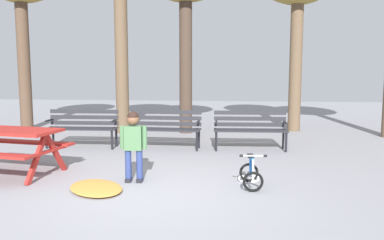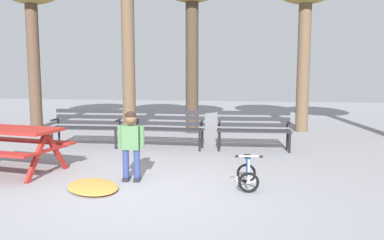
{
  "view_description": "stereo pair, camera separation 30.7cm",
  "coord_description": "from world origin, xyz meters",
  "px_view_note": "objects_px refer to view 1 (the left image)",
  "views": [
    {
      "loc": [
        1.25,
        -5.26,
        1.71
      ],
      "look_at": [
        0.47,
        1.75,
        0.85
      ],
      "focal_mm": 36.87,
      "sensor_mm": 36.0,
      "label": 1
    },
    {
      "loc": [
        1.55,
        -5.22,
        1.71
      ],
      "look_at": [
        0.47,
        1.75,
        0.85
      ],
      "focal_mm": 36.87,
      "sensor_mm": 36.0,
      "label": 2
    }
  ],
  "objects_px": {
    "park_bench_left": "(165,126)",
    "park_bench_far_left": "(83,125)",
    "child_standing": "(133,141)",
    "park_bench_right": "(250,127)",
    "picnic_table": "(5,139)",
    "kids_bicycle": "(251,174)"
  },
  "relations": [
    {
      "from": "park_bench_far_left",
      "to": "park_bench_right",
      "type": "xyz_separation_m",
      "value": [
        3.8,
        0.14,
        0.0
      ]
    },
    {
      "from": "park_bench_right",
      "to": "park_bench_far_left",
      "type": "bearing_deg",
      "value": -177.96
    },
    {
      "from": "park_bench_left",
      "to": "park_bench_right",
      "type": "bearing_deg",
      "value": 2.09
    },
    {
      "from": "child_standing",
      "to": "kids_bicycle",
      "type": "height_order",
      "value": "child_standing"
    },
    {
      "from": "park_bench_left",
      "to": "park_bench_right",
      "type": "height_order",
      "value": "same"
    },
    {
      "from": "park_bench_left",
      "to": "park_bench_far_left",
      "type": "bearing_deg",
      "value": -178.01
    },
    {
      "from": "park_bench_left",
      "to": "park_bench_right",
      "type": "xyz_separation_m",
      "value": [
        1.89,
        0.07,
        0.0
      ]
    },
    {
      "from": "park_bench_far_left",
      "to": "park_bench_left",
      "type": "height_order",
      "value": "same"
    },
    {
      "from": "picnic_table",
      "to": "park_bench_right",
      "type": "bearing_deg",
      "value": 32.05
    },
    {
      "from": "park_bench_right",
      "to": "child_standing",
      "type": "xyz_separation_m",
      "value": [
        -1.89,
        -2.84,
        0.15
      ]
    },
    {
      "from": "park_bench_far_left",
      "to": "kids_bicycle",
      "type": "xyz_separation_m",
      "value": [
        3.71,
        -2.76,
        -0.31
      ]
    },
    {
      "from": "park_bench_left",
      "to": "park_bench_right",
      "type": "distance_m",
      "value": 1.89
    },
    {
      "from": "child_standing",
      "to": "park_bench_far_left",
      "type": "bearing_deg",
      "value": 125.18
    },
    {
      "from": "picnic_table",
      "to": "park_bench_right",
      "type": "height_order",
      "value": "park_bench_right"
    },
    {
      "from": "park_bench_left",
      "to": "kids_bicycle",
      "type": "xyz_separation_m",
      "value": [
        1.81,
        -2.83,
        -0.31
      ]
    },
    {
      "from": "picnic_table",
      "to": "park_bench_left",
      "type": "relative_size",
      "value": 1.23
    },
    {
      "from": "picnic_table",
      "to": "park_bench_right",
      "type": "distance_m",
      "value": 4.9
    },
    {
      "from": "park_bench_far_left",
      "to": "picnic_table",
      "type": "bearing_deg",
      "value": -98.15
    },
    {
      "from": "park_bench_left",
      "to": "child_standing",
      "type": "height_order",
      "value": "child_standing"
    },
    {
      "from": "park_bench_right",
      "to": "kids_bicycle",
      "type": "distance_m",
      "value": 2.91
    },
    {
      "from": "picnic_table",
      "to": "park_bench_far_left",
      "type": "relative_size",
      "value": 1.23
    },
    {
      "from": "picnic_table",
      "to": "child_standing",
      "type": "distance_m",
      "value": 2.27
    }
  ]
}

